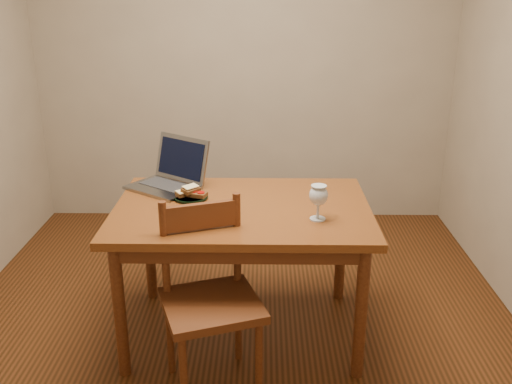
{
  "coord_description": "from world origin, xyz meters",
  "views": [
    {
      "loc": [
        0.15,
        -2.79,
        1.81
      ],
      "look_at": [
        0.11,
        -0.05,
        0.8
      ],
      "focal_mm": 40.0,
      "sensor_mm": 36.0,
      "label": 1
    }
  ],
  "objects_px": {
    "plate": "(191,197)",
    "milk_glass": "(318,202)",
    "table": "(242,222)",
    "chair": "(210,291)",
    "laptop": "(172,174)"
  },
  "relations": [
    {
      "from": "milk_glass",
      "to": "table",
      "type": "bearing_deg",
      "value": 155.99
    },
    {
      "from": "table",
      "to": "plate",
      "type": "distance_m",
      "value": 0.31
    },
    {
      "from": "table",
      "to": "chair",
      "type": "height_order",
      "value": "chair"
    },
    {
      "from": "plate",
      "to": "laptop",
      "type": "relative_size",
      "value": 0.38
    },
    {
      "from": "chair",
      "to": "milk_glass",
      "type": "bearing_deg",
      "value": 8.21
    },
    {
      "from": "table",
      "to": "plate",
      "type": "relative_size",
      "value": 7.06
    },
    {
      "from": "plate",
      "to": "table",
      "type": "bearing_deg",
      "value": -21.73
    },
    {
      "from": "chair",
      "to": "laptop",
      "type": "distance_m",
      "value": 0.85
    },
    {
      "from": "table",
      "to": "milk_glass",
      "type": "distance_m",
      "value": 0.44
    },
    {
      "from": "table",
      "to": "laptop",
      "type": "relative_size",
      "value": 2.67
    },
    {
      "from": "chair",
      "to": "milk_glass",
      "type": "relative_size",
      "value": 3.05
    },
    {
      "from": "plate",
      "to": "milk_glass",
      "type": "height_order",
      "value": "milk_glass"
    },
    {
      "from": "milk_glass",
      "to": "laptop",
      "type": "relative_size",
      "value": 0.36
    },
    {
      "from": "milk_glass",
      "to": "laptop",
      "type": "distance_m",
      "value": 0.91
    },
    {
      "from": "plate",
      "to": "laptop",
      "type": "xyz_separation_m",
      "value": [
        -0.13,
        0.2,
        0.06
      ]
    }
  ]
}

